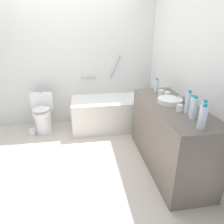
{
  "coord_description": "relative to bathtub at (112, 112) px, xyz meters",
  "views": [
    {
      "loc": [
        0.24,
        -2.47,
        1.66
      ],
      "look_at": [
        0.64,
        0.07,
        0.6
      ],
      "focal_mm": 31.19,
      "sensor_mm": 36.0,
      "label": 1
    }
  ],
  "objects": [
    {
      "name": "water_bottle_4",
      "position": [
        0.59,
        -1.74,
        0.66
      ],
      "size": [
        0.06,
        0.06,
        0.23
      ],
      "color": "silver",
      "rests_on": "vanity_counter"
    },
    {
      "name": "drinking_glass_1",
      "position": [
        0.51,
        -1.44,
        0.6
      ],
      "size": [
        0.06,
        0.06,
        0.08
      ],
      "primitive_type": "cylinder",
      "color": "white",
      "rests_on": "vanity_counter"
    },
    {
      "name": "ground_plane",
      "position": [
        -0.77,
        -0.81,
        -0.3
      ],
      "size": [
        4.17,
        4.17,
        0.0
      ],
      "primitive_type": "plane",
      "color": "beige"
    },
    {
      "name": "toilet_paper_roll",
      "position": [
        -1.43,
        -0.11,
        -0.24
      ],
      "size": [
        0.11,
        0.11,
        0.11
      ],
      "primitive_type": "cylinder",
      "color": "white",
      "rests_on": "ground_plane"
    },
    {
      "name": "wall_right_mirror",
      "position": [
        0.87,
        -0.81,
        0.97
      ],
      "size": [
        0.1,
        2.73,
        2.55
      ],
      "primitive_type": "cube",
      "color": "silver",
      "rests_on": "ground_plane"
    },
    {
      "name": "water_bottle_3",
      "position": [
        0.51,
        -1.86,
        0.67
      ],
      "size": [
        0.07,
        0.07,
        0.24
      ],
      "color": "silver",
      "rests_on": "vanity_counter"
    },
    {
      "name": "bathtub",
      "position": [
        0.0,
        0.0,
        0.0
      ],
      "size": [
        1.46,
        0.71,
        1.28
      ],
      "color": "silver",
      "rests_on": "ground_plane"
    },
    {
      "name": "water_bottle_2",
      "position": [
        0.58,
        -1.58,
        0.66
      ],
      "size": [
        0.06,
        0.06,
        0.22
      ],
      "color": "silver",
      "rests_on": "vanity_counter"
    },
    {
      "name": "sink_basin",
      "position": [
        0.53,
        -1.16,
        0.59
      ],
      "size": [
        0.3,
        0.3,
        0.06
      ],
      "primitive_type": "cylinder",
      "color": "white",
      "rests_on": "vanity_counter"
    },
    {
      "name": "drinking_glass_0",
      "position": [
        0.53,
        -0.87,
        0.6
      ],
      "size": [
        0.08,
        0.08,
        0.08
      ],
      "primitive_type": "cylinder",
      "color": "white",
      "rests_on": "vanity_counter"
    },
    {
      "name": "vanity_counter",
      "position": [
        0.54,
        -1.23,
        0.13
      ],
      "size": [
        0.55,
        1.5,
        0.86
      ],
      "primitive_type": "cube",
      "color": "#6B6056",
      "rests_on": "ground_plane"
    },
    {
      "name": "toilet",
      "position": [
        -1.23,
        -0.02,
        0.04
      ],
      "size": [
        0.37,
        0.47,
        0.7
      ],
      "rotation": [
        0.0,
        0.0,
        -1.53
      ],
      "color": "white",
      "rests_on": "ground_plane"
    },
    {
      "name": "water_bottle_5",
      "position": [
        0.55,
        -1.65,
        0.67
      ],
      "size": [
        0.06,
        0.06,
        0.24
      ],
      "color": "silver",
      "rests_on": "vanity_counter"
    },
    {
      "name": "sink_faucet",
      "position": [
        0.7,
        -1.16,
        0.6
      ],
      "size": [
        0.13,
        0.15,
        0.09
      ],
      "color": "silver",
      "rests_on": "vanity_counter"
    },
    {
      "name": "wall_back_tiled",
      "position": [
        -0.77,
        0.4,
        0.97
      ],
      "size": [
        3.57,
        0.1,
        2.55
      ],
      "primitive_type": "cube",
      "color": "silver",
      "rests_on": "ground_plane"
    },
    {
      "name": "water_bottle_1",
      "position": [
        0.54,
        -0.68,
        0.65
      ],
      "size": [
        0.06,
        0.06,
        0.2
      ],
      "color": "silver",
      "rests_on": "vanity_counter"
    },
    {
      "name": "drinking_glass_2",
      "position": [
        0.57,
        -0.58,
        0.61
      ],
      "size": [
        0.06,
        0.06,
        0.1
      ],
      "primitive_type": "cylinder",
      "color": "white",
      "rests_on": "vanity_counter"
    },
    {
      "name": "drinking_glass_3",
      "position": [
        0.59,
        -0.95,
        0.6
      ],
      "size": [
        0.08,
        0.08,
        0.08
      ],
      "primitive_type": "cylinder",
      "color": "white",
      "rests_on": "vanity_counter"
    },
    {
      "name": "water_bottle_0",
      "position": [
        0.57,
        -1.49,
        0.67
      ],
      "size": [
        0.06,
        0.06,
        0.25
      ],
      "color": "silver",
      "rests_on": "vanity_counter"
    }
  ]
}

